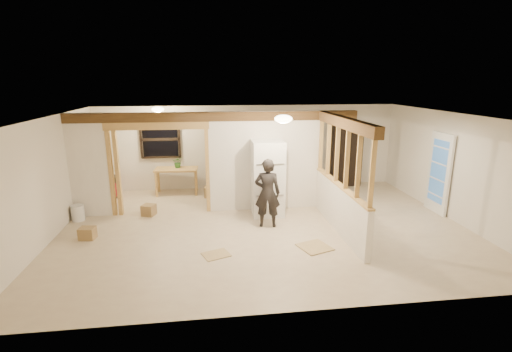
{
  "coord_description": "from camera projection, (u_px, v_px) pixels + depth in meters",
  "views": [
    {
      "loc": [
        -1.19,
        -7.81,
        3.25
      ],
      "look_at": [
        -0.14,
        0.4,
        1.08
      ],
      "focal_mm": 26.0,
      "sensor_mm": 36.0,
      "label": 1
    }
  ],
  "objects": [
    {
      "name": "floor",
      "position": [
        264.0,
        226.0,
        8.46
      ],
      "size": [
        9.0,
        6.5,
        0.01
      ],
      "primitive_type": "cube",
      "color": "beige",
      "rests_on": "ground"
    },
    {
      "name": "ceiling",
      "position": [
        265.0,
        116.0,
        7.83
      ],
      "size": [
        9.0,
        6.5,
        0.01
      ],
      "primitive_type": "cube",
      "color": "white"
    },
    {
      "name": "wall_back",
      "position": [
        249.0,
        147.0,
        11.26
      ],
      "size": [
        9.0,
        0.01,
        2.5
      ],
      "primitive_type": "cube",
      "color": "silver",
      "rests_on": "floor"
    },
    {
      "name": "wall_front",
      "position": [
        300.0,
        231.0,
        5.02
      ],
      "size": [
        9.0,
        0.01,
        2.5
      ],
      "primitive_type": "cube",
      "color": "silver",
      "rests_on": "floor"
    },
    {
      "name": "wall_left",
      "position": [
        48.0,
        180.0,
        7.59
      ],
      "size": [
        0.01,
        6.5,
        2.5
      ],
      "primitive_type": "cube",
      "color": "silver",
      "rests_on": "floor"
    },
    {
      "name": "wall_right",
      "position": [
        454.0,
        167.0,
        8.69
      ],
      "size": [
        0.01,
        6.5,
        2.5
      ],
      "primitive_type": "cube",
      "color": "silver",
      "rests_on": "floor"
    },
    {
      "name": "partition_left_stub",
      "position": [
        89.0,
        166.0,
        8.8
      ],
      "size": [
        0.9,
        0.12,
        2.5
      ],
      "primitive_type": "cube",
      "color": "silver",
      "rests_on": "floor"
    },
    {
      "name": "partition_center",
      "position": [
        265.0,
        161.0,
        9.32
      ],
      "size": [
        2.8,
        0.12,
        2.5
      ],
      "primitive_type": "cube",
      "color": "silver",
      "rests_on": "floor"
    },
    {
      "name": "doorway_frame",
      "position": [
        160.0,
        170.0,
        9.04
      ],
      "size": [
        2.46,
        0.14,
        2.2
      ],
      "primitive_type": "cube",
      "color": "tan",
      "rests_on": "floor"
    },
    {
      "name": "header_beam_back",
      "position": [
        216.0,
        117.0,
        8.88
      ],
      "size": [
        7.0,
        0.18,
        0.22
      ],
      "primitive_type": "cube",
      "color": "brown",
      "rests_on": "ceiling"
    },
    {
      "name": "header_beam_right",
      "position": [
        344.0,
        122.0,
        7.67
      ],
      "size": [
        0.18,
        3.3,
        0.22
      ],
      "primitive_type": "cube",
      "color": "brown",
      "rests_on": "ceiling"
    },
    {
      "name": "pony_wall",
      "position": [
        339.0,
        208.0,
        8.14
      ],
      "size": [
        0.12,
        3.2,
        1.0
      ],
      "primitive_type": "cube",
      "color": "silver",
      "rests_on": "floor"
    },
    {
      "name": "stud_partition",
      "position": [
        342.0,
        156.0,
        7.85
      ],
      "size": [
        0.14,
        3.2,
        1.32
      ],
      "primitive_type": "cube",
      "color": "tan",
      "rests_on": "pony_wall"
    },
    {
      "name": "window_back",
      "position": [
        160.0,
        139.0,
        10.79
      ],
      "size": [
        1.12,
        0.1,
        1.1
      ],
      "primitive_type": "cube",
      "color": "black",
      "rests_on": "wall_back"
    },
    {
      "name": "french_door",
      "position": [
        439.0,
        173.0,
        9.13
      ],
      "size": [
        0.12,
        0.86,
        2.0
      ],
      "primitive_type": "cube",
      "color": "white",
      "rests_on": "floor"
    },
    {
      "name": "ceiling_dome_main",
      "position": [
        283.0,
        119.0,
        7.39
      ],
      "size": [
        0.36,
        0.36,
        0.16
      ],
      "primitive_type": "ellipsoid",
      "color": "#FFEABF",
      "rests_on": "ceiling"
    },
    {
      "name": "ceiling_dome_util",
      "position": [
        158.0,
        109.0,
        9.73
      ],
      "size": [
        0.32,
        0.32,
        0.14
      ],
      "primitive_type": "ellipsoid",
      "color": "#FFEABF",
      "rests_on": "ceiling"
    },
    {
      "name": "hanging_bulb",
      "position": [
        176.0,
        124.0,
        9.2
      ],
      "size": [
        0.07,
        0.07,
        0.07
      ],
      "primitive_type": "ellipsoid",
      "color": "#FFD88C",
      "rests_on": "ceiling"
    },
    {
      "name": "refrigerator",
      "position": [
        268.0,
        178.0,
        8.99
      ],
      "size": [
        0.76,
        0.73,
        1.84
      ],
      "primitive_type": "cube",
      "color": "white",
      "rests_on": "floor"
    },
    {
      "name": "woman",
      "position": [
        267.0,
        193.0,
        8.26
      ],
      "size": [
        0.63,
        0.48,
        1.57
      ],
      "primitive_type": "imported",
      "rotation": [
        0.0,
        0.0,
        2.96
      ],
      "color": "black",
      "rests_on": "floor"
    },
    {
      "name": "work_table",
      "position": [
        177.0,
        181.0,
        10.77
      ],
      "size": [
        1.24,
        0.68,
        0.76
      ],
      "primitive_type": "cube",
      "rotation": [
        0.0,
        0.0,
        -0.06
      ],
      "color": "tan",
      "rests_on": "floor"
    },
    {
      "name": "potted_plant",
      "position": [
        178.0,
        162.0,
        10.72
      ],
      "size": [
        0.3,
        0.26,
        0.33
      ],
      "primitive_type": "imported",
      "rotation": [
        0.0,
        0.0,
        -0.02
      ],
      "color": "#255D22",
      "rests_on": "work_table"
    },
    {
      "name": "shop_vac",
      "position": [
        113.0,
        186.0,
        10.47
      ],
      "size": [
        0.62,
        0.62,
        0.62
      ],
      "primitive_type": "cylinder",
      "rotation": [
        0.0,
        0.0,
        -0.39
      ],
      "color": "#A10E19",
      "rests_on": "floor"
    },
    {
      "name": "bookshelf",
      "position": [
        346.0,
        156.0,
        11.49
      ],
      "size": [
        0.95,
        0.32,
        1.89
      ],
      "primitive_type": "cube",
      "color": "black",
      "rests_on": "floor"
    },
    {
      "name": "bucket",
      "position": [
        78.0,
        213.0,
        8.75
      ],
      "size": [
        0.3,
        0.3,
        0.38
      ],
      "primitive_type": "cylinder",
      "rotation": [
        0.0,
        0.0,
        0.03
      ],
      "color": "white",
      "rests_on": "floor"
    },
    {
      "name": "box_util_a",
      "position": [
        211.0,
        192.0,
        10.53
      ],
      "size": [
        0.36,
        0.32,
        0.3
      ],
      "primitive_type": "cube",
      "rotation": [
        0.0,
        0.0,
        -0.05
      ],
      "color": "#9A794A",
      "rests_on": "floor"
    },
    {
      "name": "box_util_b",
      "position": [
        149.0,
        210.0,
        9.1
      ],
      "size": [
        0.37,
        0.37,
        0.27
      ],
      "primitive_type": "cube",
      "rotation": [
        0.0,
        0.0,
        -0.36
      ],
      "color": "#9A794A",
      "rests_on": "floor"
    },
    {
      "name": "box_front",
      "position": [
        87.0,
        233.0,
        7.75
      ],
      "size": [
        0.34,
        0.29,
        0.25
      ],
      "primitive_type": "cube",
      "rotation": [
        0.0,
        0.0,
        -0.14
      ],
      "color": "#9A794A",
      "rests_on": "floor"
    },
    {
      "name": "floor_panel_near",
      "position": [
        315.0,
        247.0,
        7.37
      ],
      "size": [
        0.73,
        0.73,
        0.02
      ],
      "primitive_type": "cube",
      "rotation": [
        0.0,
        0.0,
        0.35
      ],
      "color": "tan",
      "rests_on": "floor"
    },
    {
      "name": "floor_panel_far",
      "position": [
        216.0,
        255.0,
        7.06
      ],
      "size": [
        0.6,
        0.54,
        0.02
      ],
      "primitive_type": "cube",
      "rotation": [
        0.0,
        0.0,
        0.38
      ],
      "color": "tan",
      "rests_on": "floor"
    }
  ]
}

